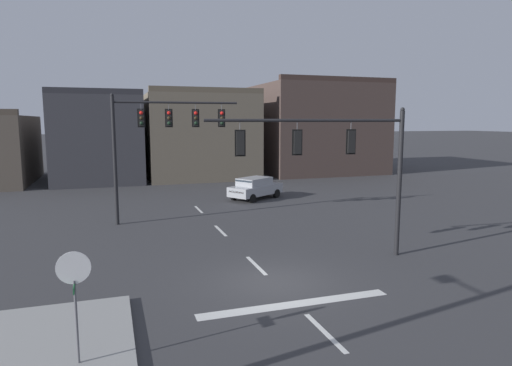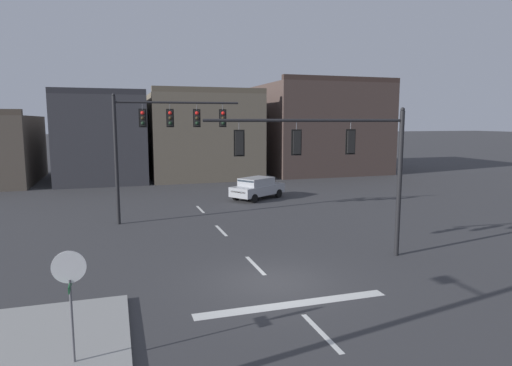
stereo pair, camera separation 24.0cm
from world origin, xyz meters
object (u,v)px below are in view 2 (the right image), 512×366
signal_mast_near_side (338,154)px  stop_sign (70,280)px  car_lot_nearside (257,188)px  signal_mast_far_side (159,131)px

signal_mast_near_side → stop_sign: 11.41m
stop_sign → car_lot_nearside: bearing=61.5°
signal_mast_far_side → stop_sign: signal_mast_far_side is taller
signal_mast_near_side → car_lot_nearside: 15.33m
signal_mast_near_side → stop_sign: bearing=-150.4°
stop_sign → signal_mast_near_side: bearing=29.6°
signal_mast_far_side → stop_sign: bearing=-103.2°
signal_mast_far_side → stop_sign: size_ratio=2.56×
signal_mast_near_side → stop_sign: (-9.73, -5.53, -2.26)m
signal_mast_far_side → stop_sign: (-3.49, -14.86, -3.04)m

